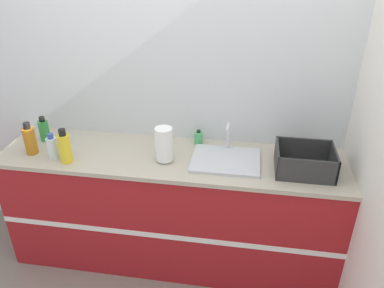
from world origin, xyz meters
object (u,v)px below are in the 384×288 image
(paper_towel_roll, at_px, (164,145))
(bottle_yellow, at_px, (65,148))
(soap_dispenser, at_px, (199,138))
(bottle_green, at_px, (44,130))
(bottle_amber, at_px, (30,140))
(sink, at_px, (226,159))
(bottle_clear, at_px, (53,147))
(dish_rack, at_px, (304,163))

(paper_towel_roll, xyz_separation_m, bottle_yellow, (-0.63, -0.11, -0.02))
(paper_towel_roll, distance_m, soap_dispenser, 0.34)
(bottle_yellow, distance_m, bottle_green, 0.39)
(bottle_yellow, bearing_deg, paper_towel_roll, 10.06)
(bottle_amber, bearing_deg, sink, 4.43)
(sink, height_order, bottle_clear, sink)
(bottle_yellow, height_order, bottle_amber, bottle_yellow)
(bottle_green, relative_size, soap_dispenser, 1.72)
(sink, bearing_deg, bottle_yellow, -170.63)
(dish_rack, bearing_deg, bottle_yellow, -175.21)
(sink, xyz_separation_m, dish_rack, (0.50, -0.04, 0.04))
(bottle_amber, height_order, soap_dispenser, bottle_amber)
(bottle_clear, relative_size, bottle_amber, 0.79)
(paper_towel_roll, distance_m, bottle_green, 0.94)
(dish_rack, distance_m, bottle_green, 1.83)
(paper_towel_roll, distance_m, bottle_clear, 0.75)
(soap_dispenser, bearing_deg, bottle_green, -173.82)
(bottle_green, xyz_separation_m, bottle_clear, (0.19, -0.23, -0.00))
(bottle_yellow, xyz_separation_m, bottle_amber, (-0.28, 0.07, -0.00))
(sink, relative_size, bottle_green, 2.42)
(dish_rack, height_order, bottle_yellow, bottle_yellow)
(paper_towel_roll, height_order, bottle_amber, paper_towel_roll)
(bottle_clear, bearing_deg, bottle_yellow, -15.97)
(bottle_yellow, bearing_deg, bottle_clear, 164.03)
(bottle_clear, xyz_separation_m, soap_dispenser, (0.93, 0.35, -0.03))
(dish_rack, height_order, soap_dispenser, dish_rack)
(paper_towel_roll, height_order, bottle_green, paper_towel_roll)
(paper_towel_roll, relative_size, soap_dispenser, 2.21)
(bottle_amber, bearing_deg, paper_towel_roll, 2.74)
(bottle_amber, xyz_separation_m, soap_dispenser, (1.11, 0.31, -0.05))
(paper_towel_roll, height_order, soap_dispenser, paper_towel_roll)
(bottle_yellow, height_order, bottle_clear, bottle_yellow)
(paper_towel_roll, xyz_separation_m, dish_rack, (0.90, 0.02, -0.06))
(bottle_green, xyz_separation_m, soap_dispenser, (1.11, 0.12, -0.03))
(bottle_clear, relative_size, soap_dispenser, 1.67)
(soap_dispenser, bearing_deg, sink, -44.98)
(sink, relative_size, bottle_clear, 2.49)
(bottle_yellow, distance_m, soap_dispenser, 0.91)
(paper_towel_roll, height_order, dish_rack, paper_towel_roll)
(bottle_amber, bearing_deg, bottle_green, 91.84)
(bottle_yellow, bearing_deg, bottle_green, 137.92)
(paper_towel_roll, xyz_separation_m, soap_dispenser, (0.19, 0.27, -0.07))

